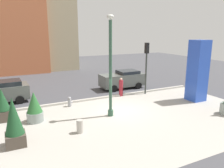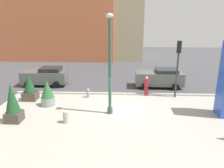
{
  "view_description": "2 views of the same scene",
  "coord_description": "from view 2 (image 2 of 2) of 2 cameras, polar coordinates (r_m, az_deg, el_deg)",
  "views": [
    {
      "loc": [
        -6.87,
        -12.94,
        5.46
      ],
      "look_at": [
        -0.18,
        0.67,
        1.81
      ],
      "focal_mm": 35.26,
      "sensor_mm": 36.0,
      "label": 1
    },
    {
      "loc": [
        -0.16,
        -14.33,
        6.22
      ],
      "look_at": [
        -0.85,
        0.9,
        1.61
      ],
      "focal_mm": 35.56,
      "sensor_mm": 36.0,
      "label": 2
    }
  ],
  "objects": [
    {
      "name": "pedestrian_by_curb",
      "position": [
        18.3,
        8.82,
        -0.27
      ],
      "size": [
        0.44,
        0.44,
        1.62
      ],
      "color": "maroon",
      "rests_on": "ground_plane"
    },
    {
      "name": "lamp_post",
      "position": [
        14.08,
        -0.55,
        4.2
      ],
      "size": [
        0.44,
        0.44,
        6.45
      ],
      "color": "#335642",
      "rests_on": "ground_plane"
    },
    {
      "name": "ground_plane",
      "position": [
        19.36,
        2.94,
        -1.92
      ],
      "size": [
        60.0,
        60.0,
        0.0
      ],
      "primitive_type": "plane",
      "color": "#47474C"
    },
    {
      "name": "potted_plant_near_left",
      "position": [
        16.72,
        -16.24,
        -2.37
      ],
      "size": [
        1.0,
        1.0,
        1.9
      ],
      "color": "gray",
      "rests_on": "ground_plane"
    },
    {
      "name": "fire_hydrant",
      "position": [
        17.91,
        -6.17,
        -2.32
      ],
      "size": [
        0.36,
        0.26,
        0.75
      ],
      "color": "#99999E",
      "rests_on": "ground_plane"
    },
    {
      "name": "curb_strip",
      "position": [
        18.5,
        2.95,
        -2.56
      ],
      "size": [
        18.0,
        0.24,
        0.16
      ],
      "primitive_type": "cube",
      "color": "#B7B2A8",
      "rests_on": "ground_plane"
    },
    {
      "name": "traffic_light_corner",
      "position": [
        17.89,
        16.6,
        5.89
      ],
      "size": [
        0.28,
        0.42,
        4.51
      ],
      "color": "#333833",
      "rests_on": "ground_plane"
    },
    {
      "name": "concrete_bollard",
      "position": [
        13.94,
        -11.74,
        -8.33
      ],
      "size": [
        0.36,
        0.36,
        0.75
      ],
      "primitive_type": "cylinder",
      "color": "#B2ADA3",
      "rests_on": "ground_plane"
    },
    {
      "name": "potted_plant_curbside",
      "position": [
        14.79,
        -24.21,
        -4.56
      ],
      "size": [
        0.92,
        0.92,
        2.46
      ],
      "color": "#4C4238",
      "rests_on": "ground_plane"
    },
    {
      "name": "potted_plant_mid_plaza",
      "position": [
        18.28,
        -20.39,
        -1.02
      ],
      "size": [
        1.04,
        1.04,
        2.04
      ],
      "color": "#4C4238",
      "rests_on": "ground_plane"
    },
    {
      "name": "plaza_pavement",
      "position": [
        13.81,
        3.03,
        -9.95
      ],
      "size": [
        18.0,
        10.0,
        0.02
      ],
      "primitive_type": "cube",
      "color": "#ADA89E",
      "rests_on": "ground_plane"
    },
    {
      "name": "car_passing_lane",
      "position": [
        20.79,
        12.15,
        1.6
      ],
      "size": [
        4.27,
        2.15,
        1.72
      ],
      "color": "#565B56",
      "rests_on": "ground_plane"
    },
    {
      "name": "car_intersection",
      "position": [
        21.83,
        -16.73,
        1.96
      ],
      "size": [
        4.18,
        2.19,
        1.73
      ],
      "color": "#565B56",
      "rests_on": "ground_plane"
    }
  ]
}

